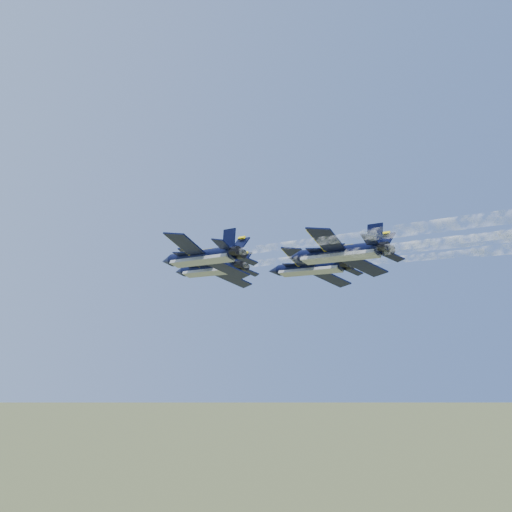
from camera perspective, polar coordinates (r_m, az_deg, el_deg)
jet_lead at (r=106.35m, az=-3.72°, el=-1.02°), size 12.59×17.09×5.49m
jet_left at (r=91.87m, az=-4.43°, el=-0.07°), size 12.59×17.09×5.49m
jet_right at (r=105.21m, az=4.28°, el=-0.96°), size 12.59×17.09×5.49m
jet_slot at (r=88.38m, az=6.59°, el=0.23°), size 12.59×17.09×5.49m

